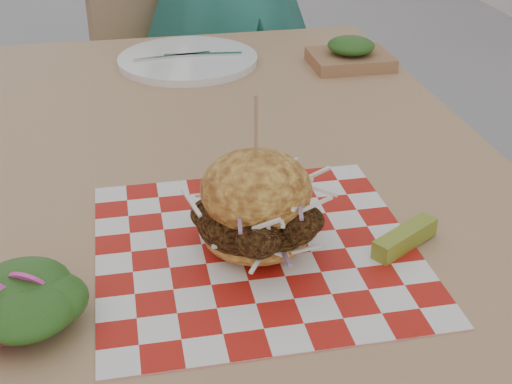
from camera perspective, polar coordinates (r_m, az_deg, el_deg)
patio_table at (r=1.07m, az=-2.78°, el=-0.83°), size 0.80×1.20×0.75m
patio_chair at (r=2.02m, az=-7.99°, el=9.92°), size 0.54×0.54×0.95m
paper_liner at (r=0.81m, az=-0.00°, el=-4.56°), size 0.36×0.36×0.00m
sandwich at (r=0.79m, az=-0.00°, el=-1.37°), size 0.16×0.16×0.19m
pickle_spear at (r=0.83m, az=11.83°, el=-3.63°), size 0.09×0.07×0.02m
side_salad at (r=0.73m, az=-18.69°, el=-9.34°), size 0.14×0.13×0.05m
place_setting at (r=1.41m, az=-5.47°, el=10.48°), size 0.27×0.27×0.02m
kraft_tray at (r=1.40m, az=7.57°, el=10.86°), size 0.15×0.12×0.06m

